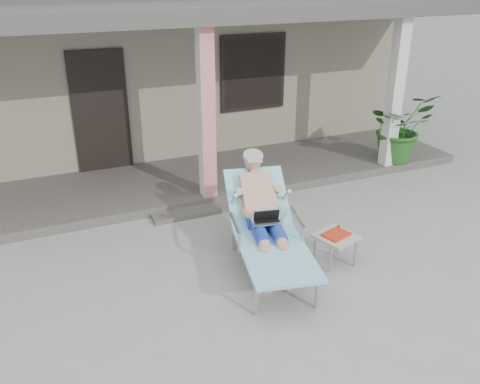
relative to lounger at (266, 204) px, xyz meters
name	(u,v)px	position (x,y,z in m)	size (l,w,h in m)	color
ground	(267,270)	(-0.04, -0.16, -0.84)	(60.00, 60.00, 0.00)	#9E9E99
house	(140,57)	(-0.04, 6.33, 0.82)	(10.40, 5.40, 3.30)	#9F957E
porch_deck	(192,180)	(-0.04, 2.84, -0.77)	(10.00, 2.00, 0.15)	#605B56
porch_overhang	(187,18)	(-0.04, 2.78, 1.95)	(10.00, 2.30, 2.85)	silver
porch_step	(215,208)	(-0.04, 1.69, -0.80)	(2.00, 0.30, 0.07)	#605B56
lounger	(266,204)	(0.00, 0.00, 0.00)	(1.19, 2.18, 1.37)	#B7B7BC
side_table	(336,238)	(0.84, -0.33, -0.49)	(0.58, 0.58, 0.42)	#AEAEA9
potted_palm	(400,127)	(3.76, 2.09, -0.04)	(1.17, 1.01, 1.30)	#26591E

